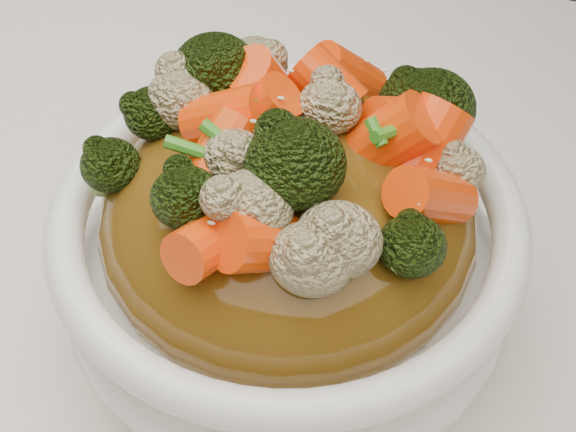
% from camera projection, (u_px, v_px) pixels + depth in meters
% --- Properties ---
extents(tablecloth, '(1.20, 0.80, 0.04)m').
position_uv_depth(tablecloth, '(158.00, 404.00, 0.39)').
color(tablecloth, white).
rests_on(tablecloth, dining_table).
extents(bowl, '(0.22, 0.22, 0.08)m').
position_uv_depth(bowl, '(288.00, 261.00, 0.37)').
color(bowl, white).
rests_on(bowl, tablecloth).
extents(sauce_base, '(0.17, 0.17, 0.09)m').
position_uv_depth(sauce_base, '(288.00, 220.00, 0.35)').
color(sauce_base, '#5D3E10').
rests_on(sauce_base, bowl).
extents(carrots, '(0.17, 0.17, 0.05)m').
position_uv_depth(carrots, '(288.00, 116.00, 0.31)').
color(carrots, '#FF4608').
rests_on(carrots, sauce_base).
extents(broccoli, '(0.17, 0.17, 0.04)m').
position_uv_depth(broccoli, '(288.00, 117.00, 0.31)').
color(broccoli, black).
rests_on(broccoli, sauce_base).
extents(cauliflower, '(0.17, 0.17, 0.03)m').
position_uv_depth(cauliflower, '(288.00, 121.00, 0.31)').
color(cauliflower, tan).
rests_on(cauliflower, sauce_base).
extents(scallions, '(0.13, 0.13, 0.02)m').
position_uv_depth(scallions, '(288.00, 114.00, 0.30)').
color(scallions, '#36811D').
rests_on(scallions, sauce_base).
extents(sesame_seeds, '(0.16, 0.16, 0.01)m').
position_uv_depth(sesame_seeds, '(288.00, 114.00, 0.30)').
color(sesame_seeds, beige).
rests_on(sesame_seeds, sauce_base).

